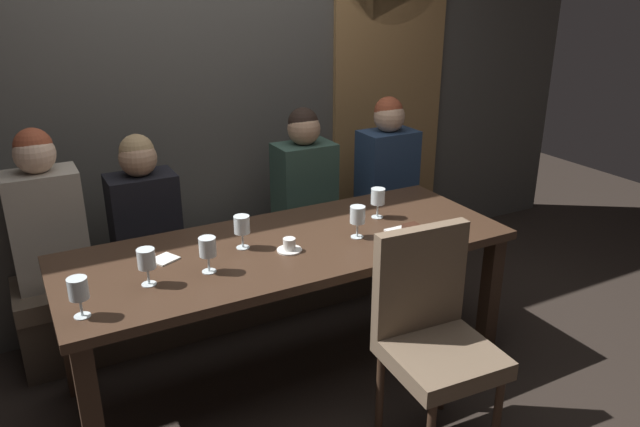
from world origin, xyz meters
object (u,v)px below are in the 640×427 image
espresso_cup (289,246)px  dessert_plate (410,231)px  banquette_bench (241,278)px  wine_glass_near_right (78,290)px  wine_glass_far_right (146,261)px  wine_glass_end_left (242,225)px  chair_near_side (432,327)px  diner_bearded (143,205)px  diner_far_end (304,175)px  wine_glass_end_right (208,249)px  fork_on_table (389,240)px  diner_redhead (45,213)px  wine_glass_near_left (378,197)px  diner_near_end (387,162)px  wine_glass_far_left (358,216)px  dining_table (289,259)px

espresso_cup → dessert_plate: size_ratio=0.63×
banquette_bench → wine_glass_near_right: bearing=-136.4°
wine_glass_far_right → espresso_cup: wine_glass_far_right is taller
wine_glass_end_left → wine_glass_far_right: bearing=-161.6°
chair_near_side → diner_bearded: diner_bearded is taller
chair_near_side → diner_far_end: 1.48m
wine_glass_end_right → fork_on_table: size_ratio=0.96×
espresso_cup → wine_glass_far_right: bearing=-177.8°
diner_redhead → fork_on_table: (1.47, -0.93, -0.10)m
diner_redhead → wine_glass_near_left: (1.60, -0.64, 0.02)m
diner_near_end → wine_glass_far_right: diner_near_end is taller
wine_glass_far_right → wine_glass_near_right: 0.32m
banquette_bench → diner_near_end: diner_near_end is taller
wine_glass_near_left → fork_on_table: (-0.12, -0.29, -0.11)m
wine_glass_far_left → wine_glass_near_left: 0.30m
diner_redhead → wine_glass_far_right: size_ratio=5.04×
diner_far_end → wine_glass_end_right: (-0.90, -0.84, 0.03)m
wine_glass_near_left → fork_on_table: size_ratio=0.96×
banquette_bench → diner_far_end: diner_far_end is taller
banquette_bench → fork_on_table: size_ratio=14.71×
diner_bearded → wine_glass_far_right: size_ratio=4.52×
chair_near_side → wine_glass_end_right: bearing=142.0°
wine_glass_far_left → espresso_cup: size_ratio=1.37×
diner_redhead → wine_glass_far_right: bearing=-69.2°
chair_near_side → wine_glass_end_left: (-0.55, 0.78, 0.30)m
wine_glass_far_left → dessert_plate: bearing=-19.3°
espresso_cup → diner_far_end: bearing=58.8°
wine_glass_far_right → diner_redhead: bearing=110.8°
banquette_bench → diner_redhead: 1.19m
banquette_bench → wine_glass_end_right: (-0.44, -0.81, 0.62)m
espresso_cup → wine_glass_near_right: bearing=-170.2°
chair_near_side → wine_glass_end_left: bearing=125.3°
dining_table → dessert_plate: (0.59, -0.19, 0.10)m
wine_glass_near_left → dining_table: bearing=-171.8°
diner_bearded → wine_glass_near_right: size_ratio=4.52×
dessert_plate → banquette_bench: bearing=123.8°
dining_table → diner_bearded: diner_bearded is taller
diner_far_end → espresso_cup: bearing=-121.2°
wine_glass_end_right → wine_glass_near_right: (-0.55, -0.13, 0.00)m
banquette_bench → wine_glass_end_right: 1.12m
chair_near_side → wine_glass_near_right: bearing=160.4°
dessert_plate → fork_on_table: bearing=-172.7°
diner_redhead → diner_near_end: (2.07, -0.04, -0.01)m
banquette_bench → diner_far_end: (0.45, 0.03, 0.59)m
wine_glass_far_right → wine_glass_near_right: bearing=-154.2°
espresso_cup → dessert_plate: espresso_cup is taller
dining_table → diner_bearded: 0.90m
diner_bearded → wine_glass_far_right: bearing=-101.8°
espresso_cup → fork_on_table: bearing=-14.2°
wine_glass_end_right → wine_glass_near_right: same height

